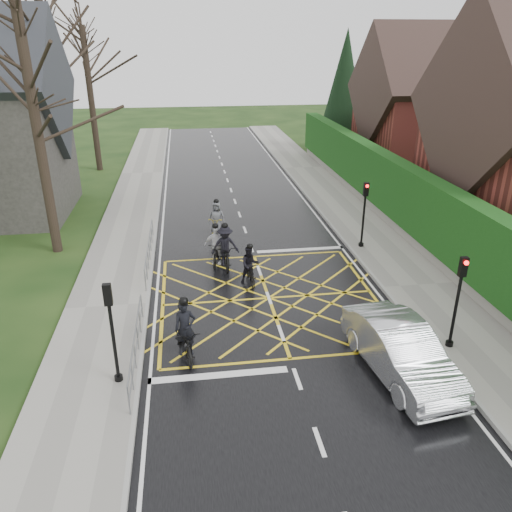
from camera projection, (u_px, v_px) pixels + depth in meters
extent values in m
plane|color=black|center=(269.00, 298.00, 19.04)|extent=(120.00, 120.00, 0.00)
cube|color=black|center=(269.00, 298.00, 19.04)|extent=(9.00, 80.00, 0.01)
cube|color=gray|center=(418.00, 286.00, 19.79)|extent=(3.00, 80.00, 0.15)
cube|color=gray|center=(107.00, 307.00, 18.23)|extent=(3.00, 80.00, 0.15)
cube|color=slate|center=(399.00, 226.00, 25.36)|extent=(0.50, 38.00, 0.70)
cube|color=#133E10|center=(404.00, 193.00, 24.66)|extent=(0.90, 38.00, 2.80)
cube|color=maroon|center=(429.00, 131.00, 36.10)|extent=(9.00, 8.00, 6.00)
cube|color=#32231E|center=(435.00, 89.00, 34.95)|extent=(9.80, 8.80, 8.80)
cube|color=maroon|center=(477.00, 49.00, 34.26)|extent=(0.70, 0.70, 1.60)
cylinder|color=black|center=(341.00, 144.00, 43.80)|extent=(0.50, 0.50, 1.20)
cone|color=black|center=(344.00, 92.00, 42.05)|extent=(4.60, 4.60, 10.00)
cylinder|color=black|center=(37.00, 131.00, 21.12)|extent=(0.44, 0.44, 11.00)
cylinder|color=black|center=(54.00, 99.00, 28.05)|extent=(0.44, 0.44, 12.00)
cylinder|color=black|center=(91.00, 101.00, 35.80)|extent=(0.44, 0.44, 10.00)
cylinder|color=slate|center=(135.00, 334.00, 14.86)|extent=(0.05, 5.00, 0.05)
cylinder|color=slate|center=(136.00, 347.00, 15.04)|extent=(0.04, 5.00, 0.04)
cylinder|color=slate|center=(129.00, 403.00, 12.79)|extent=(0.04, 0.04, 1.00)
cylinder|color=slate|center=(142.00, 308.00, 17.33)|extent=(0.04, 0.04, 1.00)
cylinder|color=slate|center=(148.00, 242.00, 21.67)|extent=(0.05, 6.00, 0.05)
cylinder|color=slate|center=(149.00, 251.00, 21.85)|extent=(0.04, 6.00, 0.04)
cylinder|color=slate|center=(145.00, 283.00, 19.14)|extent=(0.04, 0.04, 1.00)
cylinder|color=slate|center=(153.00, 229.00, 24.59)|extent=(0.04, 0.04, 1.00)
cylinder|color=black|center=(363.00, 219.00, 22.92)|extent=(0.10, 0.10, 3.00)
cylinder|color=black|center=(361.00, 246.00, 23.46)|extent=(0.24, 0.24, 0.30)
cube|color=black|center=(366.00, 189.00, 22.36)|extent=(0.22, 0.16, 0.62)
sphere|color=#FF0C0C|center=(367.00, 186.00, 22.18)|extent=(0.14, 0.14, 0.14)
cylinder|color=black|center=(456.00, 308.00, 15.29)|extent=(0.10, 0.10, 3.00)
cylinder|color=black|center=(449.00, 345.00, 15.83)|extent=(0.24, 0.24, 0.30)
cube|color=black|center=(463.00, 267.00, 14.74)|extent=(0.22, 0.16, 0.62)
sphere|color=#FF0C0C|center=(466.00, 263.00, 14.56)|extent=(0.14, 0.14, 0.14)
cylinder|color=black|center=(114.00, 340.00, 13.69)|extent=(0.10, 0.10, 3.00)
cylinder|color=black|center=(119.00, 380.00, 14.23)|extent=(0.24, 0.24, 0.30)
cube|color=black|center=(108.00, 295.00, 13.13)|extent=(0.22, 0.16, 0.62)
sphere|color=#FF0C0C|center=(107.00, 286.00, 13.17)|extent=(0.14, 0.14, 0.14)
imported|color=black|center=(186.00, 340.00, 15.39)|extent=(1.04, 2.15, 1.09)
imported|color=black|center=(185.00, 328.00, 15.33)|extent=(0.73, 0.54, 1.84)
sphere|color=black|center=(183.00, 301.00, 14.95)|extent=(0.29, 0.29, 0.29)
imported|color=black|center=(250.00, 272.00, 20.02)|extent=(0.58, 1.71, 1.01)
imported|color=black|center=(250.00, 265.00, 20.00)|extent=(0.79, 0.63, 1.55)
sphere|color=black|center=(250.00, 246.00, 19.68)|extent=(0.24, 0.24, 0.24)
imported|color=black|center=(226.00, 255.00, 21.51)|extent=(0.79, 2.06, 1.07)
imported|color=black|center=(225.00, 246.00, 21.45)|extent=(1.20, 0.72, 1.82)
sphere|color=black|center=(225.00, 226.00, 21.08)|extent=(0.29, 0.29, 0.29)
imported|color=black|center=(216.00, 252.00, 21.69)|extent=(0.89, 1.95, 1.13)
imported|color=silver|center=(216.00, 245.00, 21.66)|extent=(1.08, 0.61, 1.73)
sphere|color=black|center=(215.00, 226.00, 21.31)|extent=(0.27, 0.27, 0.27)
imported|color=gold|center=(217.00, 225.00, 25.02)|extent=(1.07, 2.01, 1.00)
imported|color=#54565B|center=(217.00, 218.00, 24.97)|extent=(0.93, 0.71, 1.71)
sphere|color=black|center=(216.00, 201.00, 24.62)|extent=(0.27, 0.27, 0.27)
imported|color=silver|center=(401.00, 351.00, 14.46)|extent=(2.23, 4.93, 1.57)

